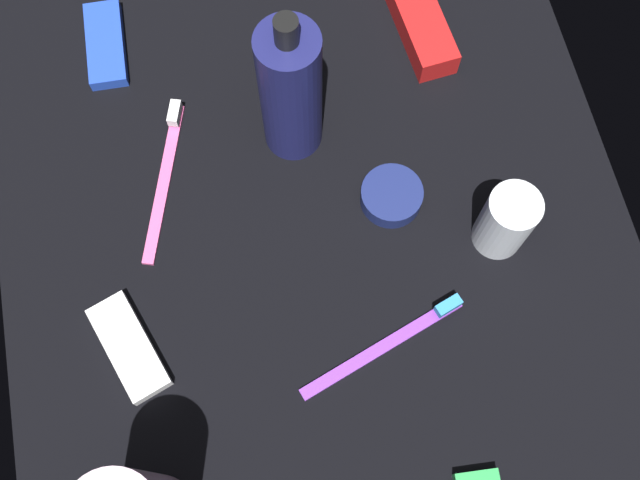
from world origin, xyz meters
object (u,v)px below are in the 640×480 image
object	(u,v)px
deodorant_stick	(506,221)
toothpaste_box_red	(413,5)
toothbrush_pink	(165,171)
snack_bar_white	(129,347)
lotion_bottle	(295,91)
toothbrush_purple	(392,341)
snack_bar_blue	(106,45)
cream_tin_left	(391,196)

from	to	relation	value
deodorant_stick	toothpaste_box_red	size ratio (longest dim) A/B	0.49
toothbrush_pink	snack_bar_white	bearing A→B (deg)	-19.13
lotion_bottle	deodorant_stick	world-z (taller)	lotion_bottle
toothbrush_purple	toothbrush_pink	size ratio (longest dim) A/B	1.00
lotion_bottle	deodorant_stick	bearing A→B (deg)	48.05
snack_bar_white	deodorant_stick	bearing A→B (deg)	76.36
lotion_bottle	toothbrush_purple	world-z (taller)	lotion_bottle
lotion_bottle	toothpaste_box_red	size ratio (longest dim) A/B	1.15
toothbrush_purple	snack_bar_blue	bearing A→B (deg)	-149.49
toothbrush_pink	toothbrush_purple	bearing A→B (deg)	39.93
toothbrush_purple	snack_bar_white	bearing A→B (deg)	-100.80
deodorant_stick	toothpaste_box_red	distance (cm)	27.98
toothbrush_purple	toothpaste_box_red	world-z (taller)	toothpaste_box_red
lotion_bottle	toothpaste_box_red	distance (cm)	21.12
toothbrush_purple	snack_bar_blue	world-z (taller)	toothbrush_purple
lotion_bottle	deodorant_stick	size ratio (longest dim) A/B	2.34
lotion_bottle	toothbrush_purple	size ratio (longest dim) A/B	1.16
toothbrush_purple	snack_bar_blue	xyz separation A→B (cm)	(-38.93, -22.94, 0.14)
toothbrush_pink	cream_tin_left	xyz separation A→B (cm)	(7.92, 22.29, 0.49)
toothbrush_pink	cream_tin_left	distance (cm)	23.66
lotion_bottle	snack_bar_white	size ratio (longest dim) A/B	1.95
deodorant_stick	toothpaste_box_red	bearing A→B (deg)	-176.31
toothbrush_pink	snack_bar_white	world-z (taller)	toothbrush_pink
deodorant_stick	lotion_bottle	bearing A→B (deg)	-131.95
toothbrush_pink	toothpaste_box_red	world-z (taller)	toothpaste_box_red
toothbrush_purple	cream_tin_left	world-z (taller)	same
toothbrush_pink	cream_tin_left	size ratio (longest dim) A/B	2.74
toothbrush_purple	toothbrush_pink	xyz separation A→B (cm)	(-22.43, -18.77, 0.00)
toothbrush_pink	snack_bar_blue	world-z (taller)	toothbrush_pink
snack_bar_white	cream_tin_left	world-z (taller)	cream_tin_left
toothpaste_box_red	snack_bar_white	xyz separation A→B (cm)	(31.40, -36.21, -0.85)
toothbrush_pink	snack_bar_white	xyz separation A→B (cm)	(17.68, -6.13, 0.14)
toothbrush_pink	lotion_bottle	bearing A→B (deg)	96.35
deodorant_stick	snack_bar_blue	distance (cm)	47.39
snack_bar_blue	deodorant_stick	bearing A→B (deg)	52.38
toothpaste_box_red	lotion_bottle	bearing A→B (deg)	-57.46
snack_bar_blue	cream_tin_left	xyz separation A→B (cm)	(24.43, 26.45, 0.34)
toothbrush_purple	cream_tin_left	xyz separation A→B (cm)	(-14.50, 3.52, 0.49)
lotion_bottle	snack_bar_white	xyz separation A→B (cm)	(19.28, -20.56, -8.21)
snack_bar_white	toothbrush_purple	bearing A→B (deg)	60.14
lotion_bottle	snack_bar_blue	size ratio (longest dim) A/B	1.95
toothpaste_box_red	snack_bar_blue	bearing A→B (deg)	-99.85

